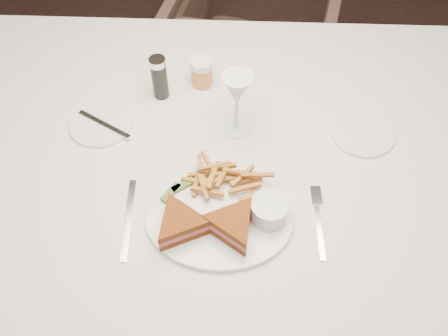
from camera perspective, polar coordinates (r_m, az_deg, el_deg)
table at (r=1.49m, az=0.13°, el=-8.22°), size 1.65×1.12×0.75m
chair_far at (r=2.13m, az=3.23°, el=13.71°), size 0.74×0.71×0.66m
table_setting at (r=1.11m, az=-0.41°, el=-0.80°), size 0.81×0.63×0.18m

